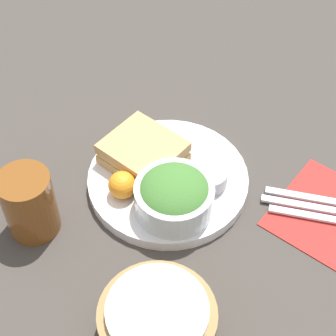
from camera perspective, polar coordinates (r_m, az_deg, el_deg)
name	(u,v)px	position (r m, az deg, el deg)	size (l,w,h in m)	color
ground_plane	(168,184)	(0.93, 0.00, -1.62)	(4.00, 4.00, 0.00)	#3D3833
plate	(168,180)	(0.92, 0.00, -1.22)	(0.26, 0.26, 0.02)	silver
sandwich	(142,154)	(0.92, -2.61, 1.46)	(0.12, 0.11, 0.04)	tan
salad_bowl	(174,195)	(0.85, 0.63, -2.80)	(0.12, 0.12, 0.07)	silver
dressing_cup	(208,176)	(0.90, 4.06, -0.85)	(0.06, 0.06, 0.03)	#99999E
orange_wedge	(122,185)	(0.88, -4.67, -1.73)	(0.04, 0.04, 0.04)	orange
drink_glass	(29,204)	(0.86, -13.92, -3.54)	(0.08, 0.08, 0.11)	brown
bread_basket	(157,322)	(0.76, -1.08, -15.34)	(0.16, 0.16, 0.07)	#997547
napkin	(323,211)	(0.92, 15.46, -4.20)	(0.14, 0.17, 0.00)	#B22823
fork	(324,200)	(0.93, 15.57, -3.17)	(0.19, 0.01, 0.01)	silver
knife	(324,209)	(0.92, 15.52, -4.03)	(0.20, 0.01, 0.01)	silver
spoon	(323,218)	(0.91, 15.47, -4.92)	(0.17, 0.01, 0.01)	silver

